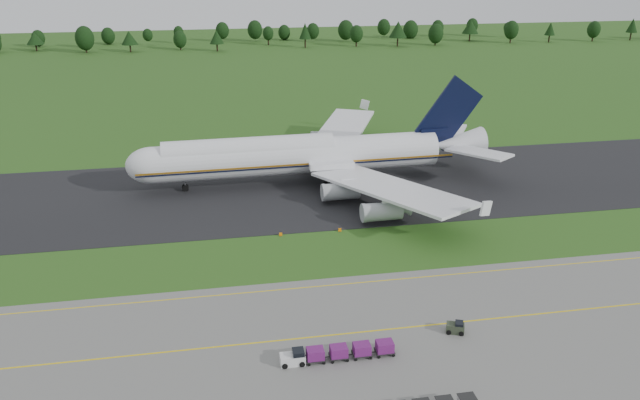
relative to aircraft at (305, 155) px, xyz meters
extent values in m
plane|color=#275018|center=(-0.70, -32.01, -5.87)|extent=(600.00, 600.00, 0.00)
cube|color=slate|center=(-0.70, -66.01, -5.84)|extent=(300.00, 52.00, 0.06)
cube|color=black|center=(-0.70, -4.01, -5.83)|extent=(300.00, 40.00, 0.08)
cube|color=yellow|center=(-0.70, -54.01, -5.81)|extent=(300.00, 0.25, 0.01)
cube|color=yellow|center=(-0.70, -42.01, -5.81)|extent=(120.00, 0.20, 0.01)
cylinder|color=black|center=(-96.04, 195.64, -4.34)|extent=(0.70, 0.70, 3.06)
cone|color=#183612|center=(-96.04, 195.64, -0.09)|extent=(7.78, 7.78, 5.44)
cylinder|color=black|center=(-72.37, 186.21, -3.75)|extent=(0.70, 0.70, 4.25)
sphere|color=#183612|center=(-72.37, 186.21, 0.62)|extent=(8.37, 8.37, 8.37)
cylinder|color=black|center=(-52.70, 184.96, -4.18)|extent=(0.70, 0.70, 3.39)
cone|color=#183612|center=(-52.70, 184.96, 0.52)|extent=(7.44, 7.44, 6.02)
cylinder|color=black|center=(-30.20, 187.65, -4.31)|extent=(0.70, 0.70, 3.13)
sphere|color=#183612|center=(-30.20, 187.65, -1.09)|extent=(6.09, 6.09, 6.09)
cylinder|color=black|center=(-13.34, 180.17, -4.15)|extent=(0.70, 0.70, 3.45)
cone|color=#183612|center=(-13.34, 180.17, 0.64)|extent=(6.50, 6.50, 6.13)
cylinder|color=black|center=(11.99, 195.99, -4.01)|extent=(0.70, 0.70, 3.72)
sphere|color=#183612|center=(11.99, 195.99, -0.19)|extent=(5.26, 5.26, 5.26)
cylinder|color=black|center=(28.54, 184.32, -3.79)|extent=(0.70, 0.70, 4.16)
cone|color=#183612|center=(28.54, 184.32, 1.99)|extent=(5.63, 5.63, 7.40)
cylinder|color=black|center=(53.45, 183.35, -3.89)|extent=(0.70, 0.70, 3.98)
sphere|color=#183612|center=(53.45, 183.35, 0.20)|extent=(6.34, 6.34, 6.34)
cylinder|color=black|center=(73.42, 180.80, -3.74)|extent=(0.70, 0.70, 4.28)
cone|color=#183612|center=(73.42, 180.80, 2.20)|extent=(8.61, 8.61, 7.60)
cylinder|color=black|center=(92.75, 180.95, -4.04)|extent=(0.70, 0.70, 3.67)
sphere|color=#183612|center=(92.75, 180.95, -0.26)|extent=(7.31, 7.31, 7.31)
cylinder|color=black|center=(115.06, 191.75, -3.93)|extent=(0.70, 0.70, 3.89)
cone|color=#183612|center=(115.06, 191.75, 1.47)|extent=(8.36, 8.36, 6.91)
cylinder|color=black|center=(132.69, 181.89, -3.77)|extent=(0.70, 0.70, 4.21)
sphere|color=#183612|center=(132.69, 181.89, 0.56)|extent=(7.04, 7.04, 7.04)
cylinder|color=black|center=(153.34, 181.20, -4.10)|extent=(0.70, 0.70, 3.56)
cone|color=#183612|center=(153.34, 181.20, 0.84)|extent=(5.19, 5.19, 6.32)
cylinder|color=black|center=(177.04, 180.38, -3.93)|extent=(0.70, 0.70, 3.89)
sphere|color=#183612|center=(177.04, 180.38, 0.07)|extent=(6.54, 6.54, 6.54)
cylinder|color=black|center=(198.85, 180.84, -3.88)|extent=(0.70, 0.70, 3.99)
cone|color=#183612|center=(198.85, 180.84, 1.66)|extent=(5.56, 5.56, 7.09)
cylinder|color=white|center=(-1.34, -0.03, -0.21)|extent=(56.81, 8.48, 7.03)
cylinder|color=white|center=(-11.10, -0.28, 1.45)|extent=(33.34, 6.33, 5.49)
sphere|color=white|center=(-29.65, -0.76, -0.21)|extent=(7.03, 7.03, 7.03)
cone|color=white|center=(32.35, 0.83, 0.28)|extent=(10.91, 6.95, 6.68)
cube|color=orange|center=(-1.25, -3.57, -0.80)|extent=(62.49, 1.66, 0.34)
cube|color=white|center=(12.27, -18.35, -1.09)|extent=(23.98, 33.97, 0.54)
cube|color=white|center=(11.32, 18.95, -1.09)|extent=(22.67, 34.27, 0.54)
cylinder|color=#95989C|center=(4.78, -12.19, -3.53)|extent=(6.91, 3.30, 3.13)
cylinder|color=#95989C|center=(9.76, -22.81, -3.53)|extent=(6.91, 3.30, 3.13)
cylinder|color=#95989C|center=(4.15, 12.42, -3.53)|extent=(6.91, 3.30, 3.13)
cylinder|color=#95989C|center=(8.58, 23.28, -3.53)|extent=(6.91, 3.30, 3.13)
cube|color=black|center=(29.92, 0.77, 6.86)|extent=(14.25, 0.90, 15.68)
cube|color=white|center=(34.00, -6.46, 0.57)|extent=(11.48, 13.55, 0.44)
cube|color=white|center=(33.62, 8.19, 0.57)|extent=(11.08, 13.67, 0.44)
cylinder|color=slate|center=(-23.80, -0.61, -4.80)|extent=(0.35, 0.35, 2.15)
cylinder|color=black|center=(-23.80, -0.61, -5.24)|extent=(1.29, 0.91, 1.27)
cylinder|color=slate|center=(4.63, -4.28, -4.80)|extent=(0.35, 0.35, 2.15)
cylinder|color=black|center=(4.63, -4.28, -5.24)|extent=(1.29, 0.91, 1.27)
cylinder|color=slate|center=(4.41, 4.51, -4.80)|extent=(0.35, 0.35, 2.15)
cylinder|color=black|center=(4.41, 4.51, -5.24)|extent=(1.29, 0.91, 1.27)
cube|color=silver|center=(-10.50, -58.77, -5.21)|extent=(2.84, 1.53, 1.20)
cylinder|color=black|center=(-11.48, -59.54, -5.49)|extent=(0.65, 0.24, 0.65)
cube|color=black|center=(-7.88, -58.77, -5.43)|extent=(2.18, 1.64, 0.13)
cube|color=#5B175A|center=(-7.88, -58.77, -4.78)|extent=(1.96, 1.53, 1.20)
cylinder|color=black|center=(-8.75, -59.54, -5.63)|extent=(0.37, 0.16, 0.37)
cube|color=black|center=(-5.15, -58.77, -5.43)|extent=(2.18, 1.64, 0.13)
cube|color=#5B175A|center=(-5.15, -58.77, -4.78)|extent=(1.96, 1.53, 1.20)
cylinder|color=black|center=(-6.02, -59.54, -5.63)|extent=(0.37, 0.16, 0.37)
cube|color=black|center=(-2.42, -58.77, -5.43)|extent=(2.18, 1.64, 0.13)
cube|color=#5B175A|center=(-2.42, -58.77, -4.78)|extent=(1.96, 1.53, 1.20)
cylinder|color=black|center=(-3.29, -59.54, -5.63)|extent=(0.37, 0.16, 0.37)
cube|color=black|center=(0.31, -58.77, -5.43)|extent=(2.18, 1.64, 0.13)
cube|color=#5B175A|center=(0.31, -58.77, -4.78)|extent=(1.96, 1.53, 1.20)
cylinder|color=black|center=(-0.56, -59.54, -5.63)|extent=(0.37, 0.16, 0.37)
cylinder|color=black|center=(-10.50, -58.77, -5.49)|extent=(0.65, 0.24, 0.65)
cube|color=#2F3928|center=(10.05, -56.05, -5.22)|extent=(2.47, 1.98, 1.18)
cylinder|color=black|center=(9.30, -56.70, -5.51)|extent=(0.60, 0.21, 0.60)
cylinder|color=black|center=(10.80, -55.41, -5.51)|extent=(0.60, 0.21, 0.60)
cube|color=black|center=(5.93, -69.78, -4.11)|extent=(1.77, 1.77, 0.08)
cube|color=orange|center=(-7.85, -24.52, -5.57)|extent=(0.50, 0.12, 0.60)
cube|color=black|center=(-7.85, -24.52, -5.85)|extent=(0.30, 0.30, 0.04)
cube|color=orange|center=(2.11, -24.52, -5.57)|extent=(0.50, 0.12, 0.60)
cube|color=black|center=(2.11, -24.52, -5.85)|extent=(0.30, 0.30, 0.04)
camera|label=1|loc=(-17.70, -117.29, 38.03)|focal=35.00mm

